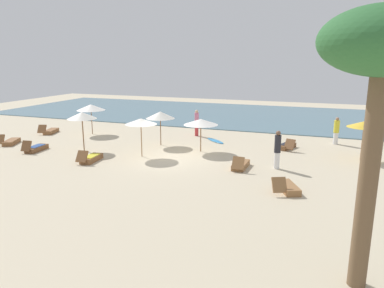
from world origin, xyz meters
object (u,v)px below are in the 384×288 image
object	(u,v)px
umbrella_1	(82,116)
lounger_4	(36,148)
umbrella_2	(160,115)
surfboard	(215,141)
lounger_1	(91,158)
palm_0	(383,53)
person_0	(277,149)
umbrella_0	(141,121)
umbrella_3	(201,122)
lounger_5	(287,146)
lounger_6	(10,142)
person_2	(197,122)
umbrella_5	(91,107)
lounger_2	(50,131)
lounger_0	(287,187)
umbrella_4	(364,124)
lounger_3	(240,165)
person_1	(336,131)

from	to	relation	value
umbrella_1	lounger_4	distance (m)	3.46
umbrella_2	surfboard	bearing A→B (deg)	37.78
lounger_1	palm_0	world-z (taller)	palm_0
person_0	palm_0	world-z (taller)	palm_0
umbrella_0	surfboard	size ratio (longest dim) A/B	1.23
umbrella_3	lounger_5	xyz separation A→B (m)	(4.72, 2.45, -1.60)
lounger_1	surfboard	distance (m)	8.55
umbrella_1	lounger_6	world-z (taller)	umbrella_1
umbrella_2	lounger_4	size ratio (longest dim) A/B	1.28
lounger_4	person_2	bearing A→B (deg)	44.70
umbrella_0	lounger_5	distance (m)	8.99
umbrella_1	umbrella_0	bearing A→B (deg)	0.20
umbrella_0	surfboard	xyz separation A→B (m)	(2.76, 5.17, -1.97)
umbrella_5	lounger_2	xyz separation A→B (m)	(-3.05, -0.90, -1.79)
person_0	lounger_0	bearing A→B (deg)	-74.82
lounger_2	umbrella_0	bearing A→B (deg)	-19.97
umbrella_1	surfboard	distance (m)	8.68
umbrella_1	person_0	size ratio (longest dim) A/B	1.20
lounger_2	palm_0	distance (m)	24.01
lounger_6	umbrella_4	bearing A→B (deg)	10.29
umbrella_0	umbrella_2	distance (m)	2.90
umbrella_4	person_0	bearing A→B (deg)	-141.60
umbrella_0	umbrella_3	xyz separation A→B (m)	(2.74, 2.22, -0.22)
umbrella_5	lounger_4	distance (m)	5.73
lounger_3	lounger_5	world-z (taller)	lounger_3
umbrella_1	person_2	bearing A→B (deg)	52.37
umbrella_3	umbrella_4	xyz separation A→B (m)	(8.78, 1.29, 0.19)
lounger_3	umbrella_2	bearing A→B (deg)	151.72
umbrella_4	lounger_1	size ratio (longest dim) A/B	1.24
person_1	person_2	xyz separation A→B (m)	(-9.26, -0.71, 0.09)
umbrella_0	lounger_6	world-z (taller)	umbrella_0
umbrella_2	lounger_0	size ratio (longest dim) A/B	1.23
person_2	umbrella_0	bearing A→B (deg)	-99.11
person_0	surfboard	xyz separation A→B (m)	(-4.68, 4.90, -0.96)
umbrella_4	umbrella_5	xyz separation A→B (m)	(-17.89, 0.82, -0.01)
palm_0	surfboard	xyz separation A→B (m)	(-7.79, 13.96, -5.46)
umbrella_1	lounger_1	size ratio (longest dim) A/B	1.35
umbrella_5	lounger_6	bearing A→B (deg)	-123.05
umbrella_0	lounger_6	distance (m)	9.55
lounger_5	person_2	world-z (taller)	person_2
umbrella_2	lounger_3	size ratio (longest dim) A/B	1.30
umbrella_3	lounger_0	distance (m)	7.65
umbrella_3	lounger_6	bearing A→B (deg)	-168.32
person_0	surfboard	bearing A→B (deg)	133.70
lounger_4	person_1	world-z (taller)	person_1
umbrella_0	person_0	world-z (taller)	umbrella_0
lounger_0	person_1	bearing A→B (deg)	78.51
lounger_6	umbrella_1	bearing A→B (deg)	2.86
lounger_0	surfboard	xyz separation A→B (m)	(-5.52, 7.98, -0.14)
palm_0	umbrella_5	bearing A→B (deg)	142.20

